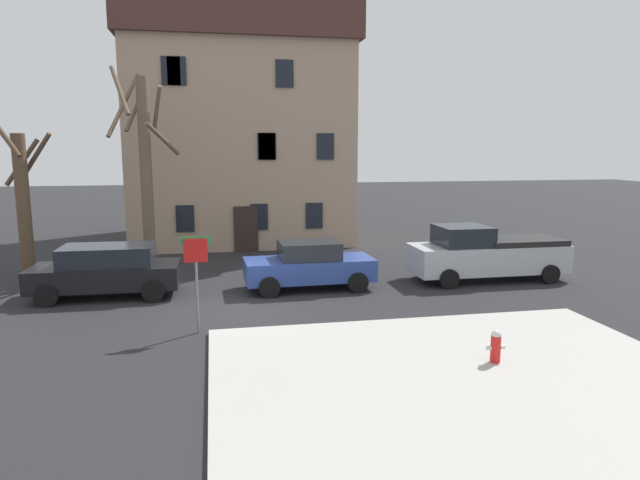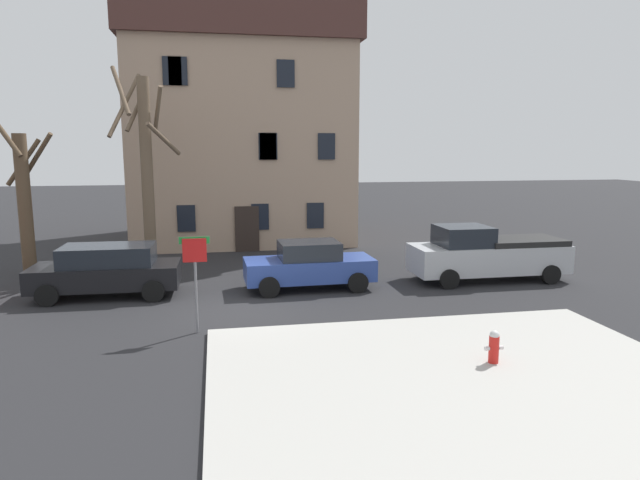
% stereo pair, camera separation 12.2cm
% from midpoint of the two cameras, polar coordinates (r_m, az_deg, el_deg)
% --- Properties ---
extents(ground_plane, '(120.00, 120.00, 0.00)m').
position_cam_midpoint_polar(ground_plane, '(16.87, -8.46, -7.01)').
color(ground_plane, '#262628').
extents(sidewalk_slab, '(10.21, 8.57, 0.12)m').
position_cam_midpoint_polar(sidewalk_slab, '(11.87, 14.66, -14.08)').
color(sidewalk_slab, '#B7B5AD').
rests_on(sidewalk_slab, ground_plane).
extents(building_main, '(11.04, 9.08, 11.63)m').
position_cam_midpoint_polar(building_main, '(30.01, -8.38, 11.50)').
color(building_main, tan).
rests_on(building_main, ground_plane).
extents(tree_bare_near, '(2.20, 2.22, 6.33)m').
position_cam_midpoint_polar(tree_bare_near, '(23.08, -28.14, 3.71)').
color(tree_bare_near, brown).
rests_on(tree_bare_near, ground_plane).
extents(tree_bare_mid, '(2.66, 2.65, 7.78)m').
position_cam_midpoint_polar(tree_bare_mid, '(22.63, -17.55, 7.28)').
color(tree_bare_mid, brown).
rests_on(tree_bare_mid, ground_plane).
extents(car_black_wagon, '(4.59, 2.15, 1.66)m').
position_cam_midpoint_polar(car_black_wagon, '(19.17, -21.07, -2.88)').
color(car_black_wagon, black).
rests_on(car_black_wagon, ground_plane).
extents(car_blue_sedan, '(4.36, 2.03, 1.62)m').
position_cam_midpoint_polar(car_blue_sedan, '(18.90, -1.30, -2.58)').
color(car_blue_sedan, '#2D4799').
rests_on(car_blue_sedan, ground_plane).
extents(pickup_truck_silver, '(5.57, 2.15, 2.00)m').
position_cam_midpoint_polar(pickup_truck_silver, '(21.00, 16.43, -1.34)').
color(pickup_truck_silver, '#B7BABF').
rests_on(pickup_truck_silver, ground_plane).
extents(fire_hydrant, '(0.42, 0.22, 0.72)m').
position_cam_midpoint_polar(fire_hydrant, '(12.88, 17.19, -10.24)').
color(fire_hydrant, red).
rests_on(fire_hydrant, sidewalk_slab).
extents(street_sign_pole, '(0.76, 0.07, 2.51)m').
position_cam_midpoint_polar(street_sign_pole, '(14.54, -12.74, -2.60)').
color(street_sign_pole, slate).
rests_on(street_sign_pole, ground_plane).
extents(bicycle_leaning, '(1.75, 0.13, 1.03)m').
position_cam_midpoint_polar(bicycle_leaning, '(22.52, -23.78, -2.60)').
color(bicycle_leaning, black).
rests_on(bicycle_leaning, ground_plane).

